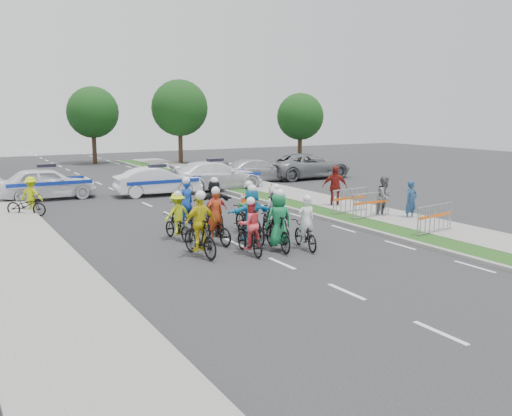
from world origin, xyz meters
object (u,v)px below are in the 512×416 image
rider_9 (215,216)px  civilian_sedan (258,170)px  spectator_0 (411,201)px  rider_0 (305,231)px  tree_4 (93,112)px  rider_1 (278,227)px  rider_2 (250,233)px  police_car_2 (215,176)px  tree_2 (300,117)px  rider_11 (214,207)px  parked_bike (26,205)px  rider_6 (215,225)px  police_car_1 (158,181)px  barrier_1 (371,206)px  rider_10 (177,221)px  marshal_hiviz (31,194)px  barrier_2 (350,202)px  cone_1 (271,189)px  spectator_2 (335,187)px  police_car_0 (47,183)px  rider_5 (251,219)px  cone_0 (244,199)px  barrier_0 (435,220)px  civilian_suv (308,166)px  rider_3 (200,231)px  rider_12 (186,212)px  rider_7 (275,213)px  tree_1 (180,108)px  rider_8 (248,214)px  rider_4 (276,220)px

rider_9 → civilian_sedan: (8.88, 12.53, 0.04)m
rider_9 → spectator_0: 8.16m
rider_0 → tree_4: tree_4 is taller
rider_1 → rider_2: rider_1 is taller
police_car_2 → tree_4: (-1.96, 19.08, 3.39)m
tree_2 → rider_1: bearing=-125.1°
rider_11 → tree_2: 27.06m
police_car_2 → parked_bike: 10.82m
rider_1 → rider_6: bearing=-46.3°
parked_bike → police_car_1: bearing=-30.0°
barrier_1 → rider_10: bearing=176.5°
rider_6 → rider_11: 2.60m
rider_9 → barrier_1: (6.70, -0.59, -0.10)m
marshal_hiviz → tree_2: size_ratio=0.27×
rider_0 → barrier_2: bearing=-129.8°
police_car_1 → parked_bike: (-6.85, -2.92, -0.27)m
rider_9 → cone_1: (6.54, 7.02, -0.32)m
spectator_2 → rider_0: bearing=-102.3°
spectator_0 → tree_4: tree_4 is taller
rider_11 → barrier_2: size_ratio=0.97×
barrier_2 → rider_1: bearing=-147.3°
spectator_2 → cone_1: 4.69m
police_car_0 → police_car_2: (8.73, -1.11, -0.00)m
rider_5 → rider_11: bearing=-89.6°
spectator_2 → cone_0: (-3.41, 2.35, -0.62)m
spectator_0 → parked_bike: 15.94m
barrier_0 → barrier_1: size_ratio=1.00×
civilian_suv → spectator_0: 14.58m
rider_3 → civilian_suv: rider_3 is taller
spectator_2 → tree_2: bearing=92.0°
rider_3 → police_car_0: rider_3 is taller
tree_2 → civilian_suv: bearing=-120.9°
rider_0 → police_car_2: rider_0 is taller
rider_12 → civilian_suv: size_ratio=0.35×
barrier_1 → parked_bike: bearing=147.2°
rider_3 → police_car_1: size_ratio=0.46×
rider_10 → rider_11: rider_11 is taller
police_car_1 → tree_4: (1.52, 19.40, 3.46)m
rider_7 → spectator_0: bearing=173.4°
rider_1 → barrier_1: rider_1 is taller
rider_7 → tree_1: (6.94, 26.22, 3.84)m
rider_8 → rider_9: rider_8 is taller
barrier_2 → tree_4: tree_4 is taller
rider_7 → spectator_0: 6.01m
rider_4 → rider_10: 3.36m
rider_2 → police_car_0: size_ratio=0.38×
rider_1 → spectator_0: size_ratio=1.23×
rider_8 → police_car_1: (0.36, 10.48, 0.02)m
police_car_2 → rider_6: bearing=155.6°
civilian_sedan → tree_1: size_ratio=0.70×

